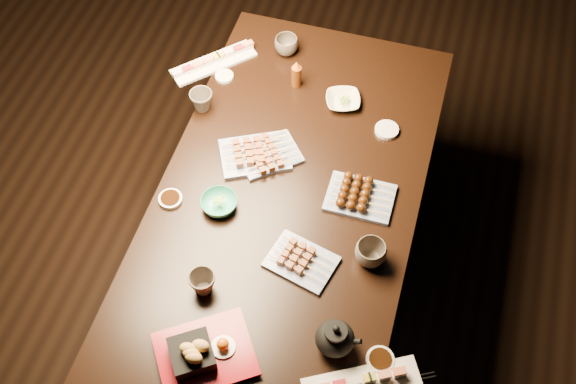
# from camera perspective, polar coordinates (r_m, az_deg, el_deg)

# --- Properties ---
(ground) EXTENTS (5.00, 5.00, 0.00)m
(ground) POSITION_cam_1_polar(r_m,az_deg,el_deg) (3.32, -5.33, -3.48)
(ground) COLOR black
(ground) RESTS_ON ground
(dining_table) EXTENTS (1.41, 1.99, 0.75)m
(dining_table) POSITION_cam_1_polar(r_m,az_deg,el_deg) (2.81, -0.28, -5.39)
(dining_table) COLOR black
(dining_table) RESTS_ON ground
(sushi_platter_near) EXTENTS (0.35, 0.25, 0.04)m
(sushi_platter_near) POSITION_cam_1_polar(r_m,az_deg,el_deg) (2.20, 5.86, -14.63)
(sushi_platter_near) COLOR white
(sushi_platter_near) RESTS_ON dining_table
(sushi_platter_far) EXTENTS (0.31, 0.32, 0.04)m
(sushi_platter_far) POSITION_cam_1_polar(r_m,az_deg,el_deg) (2.92, -5.92, 10.32)
(sushi_platter_far) COLOR white
(sushi_platter_far) RESTS_ON dining_table
(yakitori_plate_center) EXTENTS (0.27, 0.26, 0.05)m
(yakitori_plate_center) POSITION_cam_1_polar(r_m,az_deg,el_deg) (2.60, -1.52, 3.20)
(yakitori_plate_center) COLOR #828EB6
(yakitori_plate_center) RESTS_ON dining_table
(yakitori_plate_right) EXTENTS (0.25, 0.21, 0.05)m
(yakitori_plate_right) POSITION_cam_1_polar(r_m,az_deg,el_deg) (2.35, 1.07, -5.30)
(yakitori_plate_right) COLOR #828EB6
(yakitori_plate_right) RESTS_ON dining_table
(yakitori_plate_left) EXTENTS (0.30, 0.27, 0.06)m
(yakitori_plate_left) POSITION_cam_1_polar(r_m,az_deg,el_deg) (2.60, -2.65, 3.26)
(yakitori_plate_left) COLOR #828EB6
(yakitori_plate_left) RESTS_ON dining_table
(tsukune_plate) EXTENTS (0.23, 0.17, 0.06)m
(tsukune_plate) POSITION_cam_1_polar(r_m,az_deg,el_deg) (2.50, 5.75, -0.17)
(tsukune_plate) COLOR #828EB6
(tsukune_plate) RESTS_ON dining_table
(edamame_bowl_green) EXTENTS (0.17, 0.17, 0.04)m
(edamame_bowl_green) POSITION_cam_1_polar(r_m,az_deg,el_deg) (2.48, -5.46, -0.91)
(edamame_bowl_green) COLOR teal
(edamame_bowl_green) RESTS_ON dining_table
(edamame_bowl_cream) EXTENTS (0.16, 0.16, 0.03)m
(edamame_bowl_cream) POSITION_cam_1_polar(r_m,az_deg,el_deg) (2.77, 4.36, 7.20)
(edamame_bowl_cream) COLOR beige
(edamame_bowl_cream) RESTS_ON dining_table
(tempura_tray) EXTENTS (0.36, 0.35, 0.10)m
(tempura_tray) POSITION_cam_1_polar(r_m,az_deg,el_deg) (2.20, -6.65, -12.26)
(tempura_tray) COLOR black
(tempura_tray) RESTS_ON dining_table
(teacup_near_left) EXTENTS (0.09, 0.09, 0.08)m
(teacup_near_left) POSITION_cam_1_polar(r_m,az_deg,el_deg) (2.31, -6.76, -7.16)
(teacup_near_left) COLOR #52483F
(teacup_near_left) RESTS_ON dining_table
(teacup_mid_right) EXTENTS (0.14, 0.14, 0.08)m
(teacup_mid_right) POSITION_cam_1_polar(r_m,az_deg,el_deg) (2.36, 6.54, -4.83)
(teacup_mid_right) COLOR #52483F
(teacup_mid_right) RESTS_ON dining_table
(teacup_far_left) EXTENTS (0.11, 0.11, 0.08)m
(teacup_far_left) POSITION_cam_1_polar(r_m,az_deg,el_deg) (2.75, -6.84, 7.16)
(teacup_far_left) COLOR #52483F
(teacup_far_left) RESTS_ON dining_table
(teacup_far_right) EXTENTS (0.11, 0.11, 0.07)m
(teacup_far_right) POSITION_cam_1_polar(r_m,az_deg,el_deg) (2.94, -0.13, 11.51)
(teacup_far_right) COLOR #52483F
(teacup_far_right) RESTS_ON dining_table
(teapot) EXTENTS (0.15, 0.15, 0.12)m
(teapot) POSITION_cam_1_polar(r_m,az_deg,el_deg) (2.20, 3.75, -11.32)
(teapot) COLOR black
(teapot) RESTS_ON dining_table
(condiment_bottle) EXTENTS (0.04, 0.04, 0.12)m
(condiment_bottle) POSITION_cam_1_polar(r_m,az_deg,el_deg) (2.80, 0.67, 9.36)
(condiment_bottle) COLOR #63300D
(condiment_bottle) RESTS_ON dining_table
(sauce_dish_west) EXTENTS (0.09, 0.09, 0.01)m
(sauce_dish_west) POSITION_cam_1_polar(r_m,az_deg,el_deg) (2.53, -9.27, -0.55)
(sauce_dish_west) COLOR white
(sauce_dish_west) RESTS_ON dining_table
(sauce_dish_east) EXTENTS (0.11, 0.11, 0.02)m
(sauce_dish_east) POSITION_cam_1_polar(r_m,az_deg,el_deg) (2.71, 7.80, 4.88)
(sauce_dish_east) COLOR white
(sauce_dish_east) RESTS_ON dining_table
(sauce_dish_se) EXTENTS (0.09, 0.09, 0.02)m
(sauce_dish_se) POSITION_cam_1_polar(r_m,az_deg,el_deg) (2.24, 7.28, -13.01)
(sauce_dish_se) COLOR white
(sauce_dish_se) RESTS_ON dining_table
(sauce_dish_nw) EXTENTS (0.10, 0.10, 0.01)m
(sauce_dish_nw) POSITION_cam_1_polar(r_m,az_deg,el_deg) (2.88, -5.06, 9.09)
(sauce_dish_nw) COLOR white
(sauce_dish_nw) RESTS_ON dining_table
(chopsticks_se) EXTENTS (0.21, 0.12, 0.01)m
(chopsticks_se) POSITION_cam_1_polar(r_m,az_deg,el_deg) (2.23, 8.77, -14.61)
(chopsticks_se) COLOR black
(chopsticks_se) RESTS_ON dining_table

